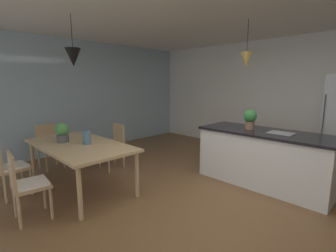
{
  "coord_description": "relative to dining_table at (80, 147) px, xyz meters",
  "views": [
    {
      "loc": [
        1.7,
        -2.64,
        1.67
      ],
      "look_at": [
        -0.85,
        -0.08,
        1.03
      ],
      "focal_mm": 25.8,
      "sensor_mm": 36.0,
      "label": 1
    }
  ],
  "objects": [
    {
      "name": "dining_table",
      "position": [
        0.0,
        0.0,
        0.0
      ],
      "size": [
        1.94,
        1.04,
        0.73
      ],
      "color": "tan",
      "rests_on": "ground_plane"
    },
    {
      "name": "chair_near_right",
      "position": [
        0.43,
        -0.89,
        -0.2
      ],
      "size": [
        0.44,
        0.44,
        0.87
      ],
      "color": "tan",
      "rests_on": "ground_plane"
    },
    {
      "name": "wall_back_kitchen",
      "position": [
        1.9,
        4.27,
        0.68
      ],
      "size": [
        10.0,
        0.12,
        2.7
      ],
      "primitive_type": "cube",
      "color": "white",
      "rests_on": "ground_plane"
    },
    {
      "name": "potted_plant_on_table",
      "position": [
        -0.29,
        -0.14,
        0.22
      ],
      "size": [
        0.2,
        0.2,
        0.31
      ],
      "color": "#4C4C51",
      "rests_on": "dining_table"
    },
    {
      "name": "chair_window_end",
      "position": [
        -1.34,
        -0.0,
        -0.2
      ],
      "size": [
        0.43,
        0.43,
        0.87
      ],
      "color": "tan",
      "rests_on": "ground_plane"
    },
    {
      "name": "kitchen_island",
      "position": [
        2.01,
        2.23,
        -0.21
      ],
      "size": [
        2.11,
        0.85,
        0.91
      ],
      "color": "white",
      "rests_on": "ground_plane"
    },
    {
      "name": "ground_plane",
      "position": [
        1.9,
        1.01,
        -0.69
      ],
      "size": [
        10.0,
        8.4,
        0.04
      ],
      "primitive_type": "cube",
      "color": "brown"
    },
    {
      "name": "pendant_over_island_main",
      "position": [
        1.6,
        2.23,
        1.39
      ],
      "size": [
        0.19,
        0.19,
        0.77
      ],
      "color": "black"
    },
    {
      "name": "window_wall_left_glazing",
      "position": [
        -2.16,
        1.01,
        0.68
      ],
      "size": [
        0.06,
        8.4,
        2.7
      ],
      "primitive_type": "cube",
      "color": "#9EB7C6",
      "rests_on": "ground_plane"
    },
    {
      "name": "chair_near_left",
      "position": [
        -0.43,
        -0.89,
        -0.2
      ],
      "size": [
        0.43,
        0.43,
        0.87
      ],
      "color": "tan",
      "rests_on": "ground_plane"
    },
    {
      "name": "potted_plant_on_island",
      "position": [
        1.72,
        2.23,
        0.41
      ],
      "size": [
        0.22,
        0.22,
        0.33
      ],
      "color": "#8C664C",
      "rests_on": "kitchen_island"
    },
    {
      "name": "chair_far_left",
      "position": [
        -0.44,
        0.89,
        -0.2
      ],
      "size": [
        0.4,
        0.4,
        0.87
      ],
      "color": "tan",
      "rests_on": "ground_plane"
    },
    {
      "name": "vase_on_dining_table",
      "position": [
        0.1,
        0.08,
        0.17
      ],
      "size": [
        0.12,
        0.12,
        0.21
      ],
      "color": "slate",
      "rests_on": "dining_table"
    },
    {
      "name": "pendant_over_table",
      "position": [
        -0.14,
        0.06,
        1.39
      ],
      "size": [
        0.24,
        0.24,
        0.78
      ],
      "color": "black"
    }
  ]
}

